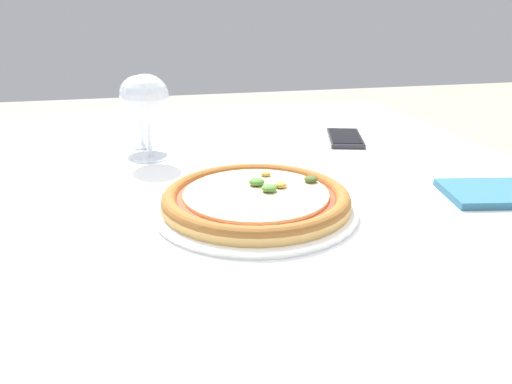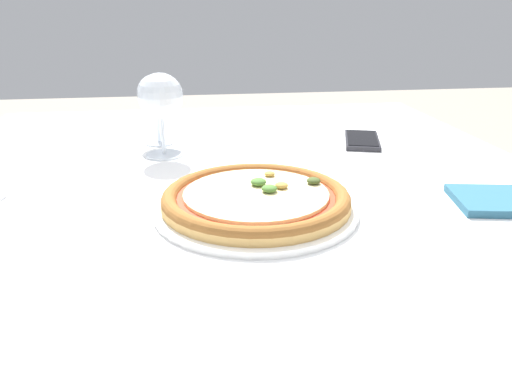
# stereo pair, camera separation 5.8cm
# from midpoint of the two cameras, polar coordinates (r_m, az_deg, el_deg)

# --- Properties ---
(dining_table) EXTENTS (1.11, 1.17, 0.73)m
(dining_table) POSITION_cam_midpoint_polar(r_m,az_deg,el_deg) (0.91, -5.28, -3.02)
(dining_table) COLOR #997047
(dining_table) RESTS_ON ground_plane
(pizza_plate) EXTENTS (0.29, 0.29, 0.04)m
(pizza_plate) POSITION_cam_midpoint_polar(r_m,az_deg,el_deg) (0.71, -2.31, -1.00)
(pizza_plate) COLOR white
(pizza_plate) RESTS_ON dining_table
(wine_glass_far_left) EXTENTS (0.09, 0.09, 0.16)m
(wine_glass_far_left) POSITION_cam_midpoint_polar(r_m,az_deg,el_deg) (0.96, -14.15, 10.19)
(wine_glass_far_left) COLOR silver
(wine_glass_far_left) RESTS_ON dining_table
(wine_glass_far_right) EXTENTS (0.08, 0.08, 0.15)m
(wine_glass_far_right) POSITION_cam_midpoint_polar(r_m,az_deg,el_deg) (1.06, -14.79, 10.49)
(wine_glass_far_right) COLOR silver
(wine_glass_far_right) RESTS_ON dining_table
(cell_phone) EXTENTS (0.11, 0.16, 0.01)m
(cell_phone) POSITION_cam_midpoint_polar(r_m,az_deg,el_deg) (1.10, 8.65, 6.12)
(cell_phone) COLOR #232328
(cell_phone) RESTS_ON dining_table
(napkin_folded) EXTENTS (0.17, 0.14, 0.01)m
(napkin_folded) POSITION_cam_midpoint_polar(r_m,az_deg,el_deg) (0.84, 23.82, -0.13)
(napkin_folded) COLOR #2D607A
(napkin_folded) RESTS_ON dining_table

